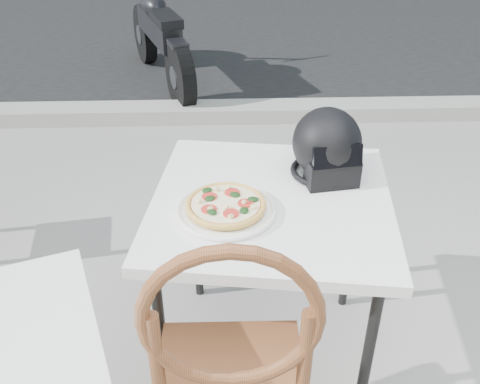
{
  "coord_description": "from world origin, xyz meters",
  "views": [
    {
      "loc": [
        -0.41,
        -1.0,
        1.82
      ],
      "look_at": [
        -0.36,
        0.54,
        0.85
      ],
      "focal_mm": 40.0,
      "sensor_mm": 36.0,
      "label": 1
    }
  ],
  "objects_px": {
    "pizza": "(226,205)",
    "helmet": "(327,148)",
    "plate": "(226,210)",
    "cafe_table_main": "(271,215)",
    "cafe_chair_main": "(231,371)",
    "motorcycle": "(160,39)"
  },
  "relations": [
    {
      "from": "pizza",
      "to": "helmet",
      "type": "xyz_separation_m",
      "value": [
        0.38,
        0.24,
        0.08
      ]
    },
    {
      "from": "plate",
      "to": "pizza",
      "type": "xyz_separation_m",
      "value": [
        0.0,
        0.0,
        0.02
      ]
    },
    {
      "from": "cafe_table_main",
      "to": "helmet",
      "type": "distance_m",
      "value": 0.33
    },
    {
      "from": "plate",
      "to": "helmet",
      "type": "distance_m",
      "value": 0.46
    },
    {
      "from": "pizza",
      "to": "cafe_chair_main",
      "type": "xyz_separation_m",
      "value": [
        0.01,
        -0.53,
        -0.19
      ]
    },
    {
      "from": "motorcycle",
      "to": "helmet",
      "type": "bearing_deg",
      "value": -92.37
    },
    {
      "from": "helmet",
      "to": "motorcycle",
      "type": "relative_size",
      "value": 0.17
    },
    {
      "from": "pizza",
      "to": "cafe_chair_main",
      "type": "height_order",
      "value": "cafe_chair_main"
    },
    {
      "from": "plate",
      "to": "cafe_chair_main",
      "type": "xyz_separation_m",
      "value": [
        0.01,
        -0.53,
        -0.17
      ]
    },
    {
      "from": "helmet",
      "to": "cafe_table_main",
      "type": "bearing_deg",
      "value": -152.68
    },
    {
      "from": "cafe_table_main",
      "to": "plate",
      "type": "distance_m",
      "value": 0.2
    },
    {
      "from": "cafe_chair_main",
      "to": "pizza",
      "type": "bearing_deg",
      "value": -88.82
    },
    {
      "from": "plate",
      "to": "motorcycle",
      "type": "height_order",
      "value": "motorcycle"
    },
    {
      "from": "helmet",
      "to": "cafe_chair_main",
      "type": "distance_m",
      "value": 0.89
    },
    {
      "from": "motorcycle",
      "to": "cafe_table_main",
      "type": "bearing_deg",
      "value": -96.66
    },
    {
      "from": "plate",
      "to": "motorcycle",
      "type": "distance_m",
      "value": 3.42
    },
    {
      "from": "plate",
      "to": "motorcycle",
      "type": "bearing_deg",
      "value": 99.46
    },
    {
      "from": "helmet",
      "to": "cafe_chair_main",
      "type": "xyz_separation_m",
      "value": [
        -0.37,
        -0.77,
        -0.27
      ]
    },
    {
      "from": "cafe_table_main",
      "to": "cafe_chair_main",
      "type": "bearing_deg",
      "value": -104.48
    },
    {
      "from": "pizza",
      "to": "motorcycle",
      "type": "distance_m",
      "value": 3.42
    },
    {
      "from": "cafe_table_main",
      "to": "motorcycle",
      "type": "relative_size",
      "value": 0.52
    },
    {
      "from": "helmet",
      "to": "motorcycle",
      "type": "height_order",
      "value": "helmet"
    }
  ]
}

